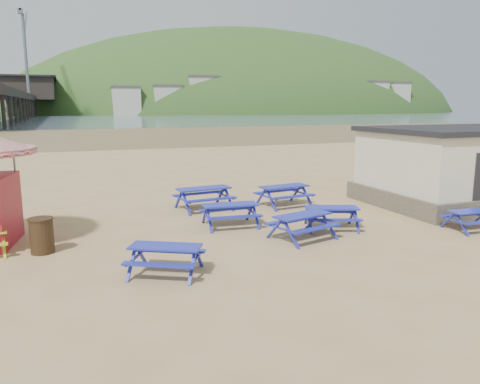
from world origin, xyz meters
name	(u,v)px	position (x,y,z in m)	size (l,w,h in m)	color
ground	(231,232)	(0.00, 0.00, 0.00)	(400.00, 400.00, 0.00)	tan
wet_sand	(100,134)	(0.00, 55.00, 0.00)	(400.00, 400.00, 0.00)	olive
sea	(76,116)	(0.00, 170.00, 0.01)	(400.00, 400.00, 0.00)	#465864
picnic_table_blue_a	(230,215)	(0.24, 0.72, 0.39)	(1.96, 1.63, 0.77)	#20199E
picnic_table_blue_b	(204,199)	(0.15, 3.53, 0.43)	(2.24, 1.89, 0.87)	#20199E
picnic_table_blue_c	(284,196)	(3.38, 3.02, 0.42)	(2.18, 1.86, 0.83)	#20199E
picnic_table_blue_d	(166,260)	(-2.73, -3.02, 0.36)	(2.16, 2.03, 0.72)	#20199E
picnic_table_blue_e	(331,218)	(3.28, -0.75, 0.37)	(2.14, 1.94, 0.73)	#20199E
picnic_table_blue_f	(472,220)	(7.49, -2.52, 0.33)	(1.62, 1.33, 0.66)	#20199E
litter_bin	(42,235)	(-5.59, -0.18, 0.50)	(0.68, 0.68, 0.99)	#392314
amenity_block	(461,166)	(10.50, 1.00, 1.57)	(7.40, 5.40, 3.15)	#665B4C
pier	(23,101)	(-17.99, 178.23, 5.46)	(24.00, 220.00, 39.29)	black
headland_town	(245,130)	(90.00, 229.68, -9.91)	(264.00, 144.00, 108.00)	#2D4C1E
picnic_table_blue_g	(302,226)	(1.81, -1.48, 0.39)	(2.16, 1.91, 0.77)	#20199E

